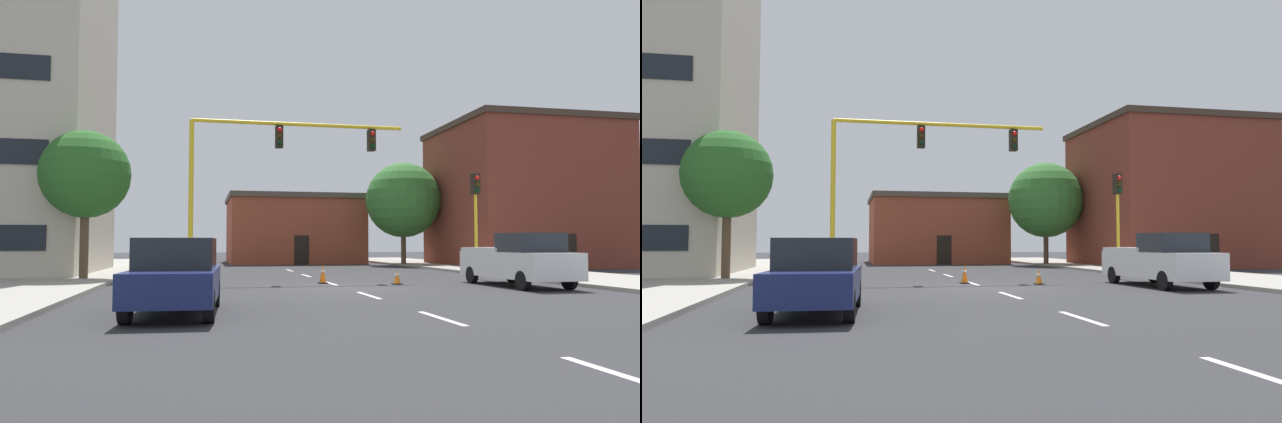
{
  "view_description": "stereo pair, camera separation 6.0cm",
  "coord_description": "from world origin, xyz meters",
  "views": [
    {
      "loc": [
        -5.07,
        -20.14,
        1.63
      ],
      "look_at": [
        0.28,
        5.89,
        3.1
      ],
      "focal_mm": 32.0,
      "sensor_mm": 36.0,
      "label": 1
    },
    {
      "loc": [
        -5.01,
        -20.15,
        1.63
      ],
      "look_at": [
        0.28,
        5.89,
        3.1
      ],
      "focal_mm": 32.0,
      "sensor_mm": 36.0,
      "label": 2
    }
  ],
  "objects": [
    {
      "name": "pickup_truck_white",
      "position": [
        6.56,
        -0.57,
        0.97
      ],
      "size": [
        2.08,
        5.43,
        1.99
      ],
      "color": "white",
      "rests_on": "ground_plane"
    },
    {
      "name": "traffic_light_pole_right",
      "position": [
        7.13,
        3.85,
        3.53
      ],
      "size": [
        0.32,
        0.47,
        4.8
      ],
      "color": "yellow",
      "rests_on": "ground_plane"
    },
    {
      "name": "tree_left_near",
      "position": [
        -10.0,
        5.51,
        4.53
      ],
      "size": [
        3.74,
        3.74,
        6.43
      ],
      "color": "brown",
      "rests_on": "ground_plane"
    },
    {
      "name": "lane_stripe_seg_5",
      "position": [
        0.0,
        13.5,
        0.0
      ],
      "size": [
        0.16,
        2.4,
        0.01
      ],
      "primitive_type": "cube",
      "color": "silver",
      "rests_on": "ground_plane"
    },
    {
      "name": "lane_stripe_seg_3",
      "position": [
        0.0,
        2.5,
        0.0
      ],
      "size": [
        0.16,
        2.4,
        0.01
      ],
      "primitive_type": "cube",
      "color": "silver",
      "rests_on": "ground_plane"
    },
    {
      "name": "building_brick_center",
      "position": [
        2.21,
        26.96,
        2.75
      ],
      "size": [
        10.73,
        10.0,
        5.49
      ],
      "color": "brown",
      "rests_on": "ground_plane"
    },
    {
      "name": "sidewalk_left",
      "position": [
        -11.64,
        8.0,
        0.07
      ],
      "size": [
        6.0,
        56.0,
        0.14
      ],
      "primitive_type": "cube",
      "color": "#9E998E",
      "rests_on": "ground_plane"
    },
    {
      "name": "traffic_cone_roadside_a",
      "position": [
        -0.31,
        2.42,
        0.38
      ],
      "size": [
        0.36,
        0.36,
        0.77
      ],
      "color": "black",
      "rests_on": "ground_plane"
    },
    {
      "name": "tree_right_far",
      "position": [
        9.29,
        19.42,
        4.76
      ],
      "size": [
        5.48,
        5.48,
        7.51
      ],
      "color": "brown",
      "rests_on": "ground_plane"
    },
    {
      "name": "building_row_right",
      "position": [
        16.99,
        16.31,
        4.99
      ],
      "size": [
        10.97,
        10.52,
        9.96
      ],
      "color": "brown",
      "rests_on": "ground_plane"
    },
    {
      "name": "sedan_navy_near_left",
      "position": [
        -5.65,
        -6.62,
        0.89
      ],
      "size": [
        2.12,
        4.6,
        1.74
      ],
      "color": "navy",
      "rests_on": "ground_plane"
    },
    {
      "name": "ground_plane",
      "position": [
        0.0,
        0.0,
        0.0
      ],
      "size": [
        160.0,
        160.0,
        0.0
      ],
      "primitive_type": "plane",
      "color": "#2D2D30"
    },
    {
      "name": "lane_stripe_seg_2",
      "position": [
        0.0,
        -3.0,
        0.0
      ],
      "size": [
        0.16,
        2.4,
        0.01
      ],
      "primitive_type": "cube",
      "color": "silver",
      "rests_on": "ground_plane"
    },
    {
      "name": "traffic_cone_roadside_b",
      "position": [
        2.45,
        1.34,
        0.29
      ],
      "size": [
        0.36,
        0.36,
        0.6
      ],
      "color": "black",
      "rests_on": "ground_plane"
    },
    {
      "name": "lane_stripe_seg_1",
      "position": [
        0.0,
        -8.5,
        0.0
      ],
      "size": [
        0.16,
        2.4,
        0.01
      ],
      "primitive_type": "cube",
      "color": "silver",
      "rests_on": "ground_plane"
    },
    {
      "name": "traffic_signal_gantry",
      "position": [
        -4.23,
        3.91,
        2.3
      ],
      "size": [
        10.05,
        1.2,
        6.83
      ],
      "color": "yellow",
      "rests_on": "ground_plane"
    },
    {
      "name": "sidewalk_right",
      "position": [
        11.64,
        8.0,
        0.07
      ],
      "size": [
        6.0,
        56.0,
        0.14
      ],
      "primitive_type": "cube",
      "color": "#9E998E",
      "rests_on": "ground_plane"
    },
    {
      "name": "lane_stripe_seg_0",
      "position": [
        0.0,
        -14.0,
        0.0
      ],
      "size": [
        0.16,
        2.4,
        0.01
      ],
      "primitive_type": "cube",
      "color": "silver",
      "rests_on": "ground_plane"
    },
    {
      "name": "lane_stripe_seg_4",
      "position": [
        0.0,
        8.0,
        0.0
      ],
      "size": [
        0.16,
        2.4,
        0.01
      ],
      "primitive_type": "cube",
      "color": "silver",
      "rests_on": "ground_plane"
    }
  ]
}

